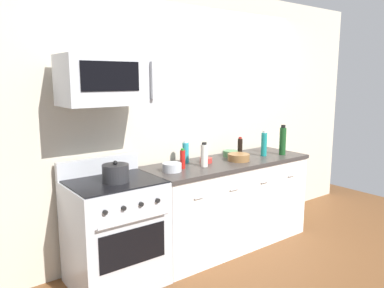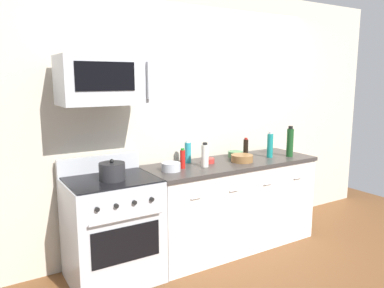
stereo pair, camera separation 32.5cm
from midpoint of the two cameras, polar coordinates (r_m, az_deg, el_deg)
name	(u,v)px [view 1 (the left image)]	position (r m, az deg, el deg)	size (l,w,h in m)	color
ground_plane	(227,243)	(4.22, 3.06, -14.81)	(5.94, 5.94, 0.00)	brown
back_wall	(204,116)	(4.18, -0.41, 4.21)	(4.95, 0.10, 2.70)	beige
counter_unit	(228,203)	(4.05, 3.12, -8.90)	(1.86, 0.66, 0.92)	silver
range_oven	(115,231)	(3.41, -14.35, -12.76)	(0.76, 0.69, 1.07)	#B7BABF
microwave	(107,80)	(3.20, -15.66, 9.27)	(0.74, 0.44, 0.40)	#B7BABF
bottle_soy_sauce_dark	(240,147)	(4.20, 5.10, -0.40)	(0.05, 0.05, 0.20)	black
bottle_dish_soap	(186,152)	(3.80, -3.42, -1.30)	(0.07, 0.07, 0.23)	teal
bottle_hot_sauce_red	(183,159)	(3.56, -4.03, -2.33)	(0.05, 0.05, 0.19)	#B21914
bottle_sparkling_teal	(264,144)	(4.17, 8.68, 0.00)	(0.06, 0.06, 0.28)	#197F7A
bottle_vinegar_white	(204,155)	(3.63, -0.69, -1.71)	(0.07, 0.07, 0.24)	silver
bottle_wine_green	(283,141)	(4.28, 11.49, 0.49)	(0.07, 0.07, 0.34)	#19471E
bowl_green_glaze	(230,153)	(4.12, 3.61, -1.45)	(0.16, 0.16, 0.07)	#477A4C
bowl_wooden_salad	(239,157)	(3.92, 4.73, -2.00)	(0.23, 0.23, 0.07)	brown
bowl_steel_prep	(172,167)	(3.48, -5.75, -3.52)	(0.18, 0.18, 0.08)	#B2B5BA
bowl_red_small	(206,160)	(3.82, -0.29, -2.48)	(0.12, 0.12, 0.05)	#B72D28
stockpot	(116,173)	(3.20, -14.38, -4.33)	(0.22, 0.22, 0.18)	#262628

